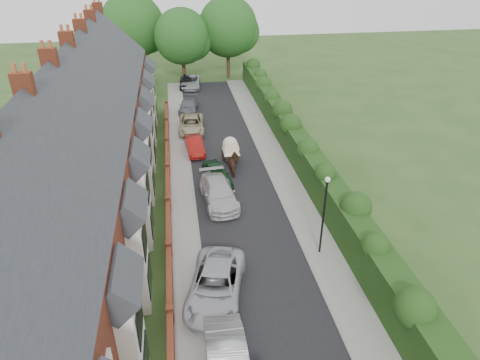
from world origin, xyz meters
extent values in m
plane|color=#2D4C1E|center=(0.00, 0.00, 0.00)|extent=(140.00, 140.00, 0.00)
cube|color=black|center=(-0.50, 11.00, 0.01)|extent=(6.00, 58.00, 0.02)
cube|color=gray|center=(3.60, 11.00, 0.06)|extent=(2.20, 58.00, 0.12)
cube|color=gray|center=(-4.35, 11.00, 0.06)|extent=(1.70, 58.00, 0.12)
cube|color=gray|center=(2.55, 11.00, 0.07)|extent=(0.18, 58.00, 0.13)
cube|color=gray|center=(-3.55, 11.00, 0.07)|extent=(0.18, 58.00, 0.13)
cube|color=#153510|center=(5.40, 11.00, 1.25)|extent=(1.50, 58.00, 2.50)
cube|color=#983A26|center=(-11.00, 10.00, 3.25)|extent=(8.00, 40.00, 6.50)
cube|color=#2B2E33|center=(-11.00, 10.00, 6.50)|extent=(8.00, 40.20, 8.00)
cube|color=white|center=(-6.65, -3.10, 2.60)|extent=(0.70, 2.40, 5.20)
cube|color=black|center=(-6.28, -3.10, 3.80)|extent=(0.06, 1.80, 1.60)
cube|color=#2B2E33|center=(-6.80, -3.10, 5.60)|extent=(1.70, 2.60, 1.70)
cube|color=#3F2D2D|center=(-6.96, -1.00, 1.05)|extent=(0.08, 0.90, 2.10)
cube|color=white|center=(-6.95, -1.10, 4.40)|extent=(0.12, 1.20, 1.60)
cube|color=white|center=(-6.65, 1.90, 2.60)|extent=(0.70, 2.40, 5.20)
cube|color=black|center=(-6.28, 1.90, 1.40)|extent=(0.06, 1.80, 1.60)
cube|color=black|center=(-6.28, 1.90, 3.80)|extent=(0.06, 1.80, 1.60)
cube|color=#2B2E33|center=(-6.80, 1.90, 5.60)|extent=(1.70, 2.60, 1.70)
cube|color=#3F2D2D|center=(-6.96, 4.00, 1.05)|extent=(0.08, 0.90, 2.10)
cube|color=white|center=(-6.95, 3.90, 4.40)|extent=(0.12, 1.20, 1.60)
cube|color=white|center=(-6.65, 6.90, 2.60)|extent=(0.70, 2.40, 5.20)
cube|color=black|center=(-6.28, 6.90, 1.40)|extent=(0.06, 1.80, 1.60)
cube|color=black|center=(-6.28, 6.90, 3.80)|extent=(0.06, 1.80, 1.60)
cube|color=#2B2E33|center=(-6.80, 6.90, 5.60)|extent=(1.70, 2.60, 1.70)
cube|color=#3F2D2D|center=(-6.96, 9.00, 1.05)|extent=(0.08, 0.90, 2.10)
cube|color=white|center=(-6.95, 8.90, 4.40)|extent=(0.12, 1.20, 1.60)
cube|color=white|center=(-6.65, 11.90, 2.60)|extent=(0.70, 2.40, 5.20)
cube|color=black|center=(-6.28, 11.90, 1.40)|extent=(0.06, 1.80, 1.60)
cube|color=black|center=(-6.28, 11.90, 3.80)|extent=(0.06, 1.80, 1.60)
cube|color=#2B2E33|center=(-6.80, 11.90, 5.60)|extent=(1.70, 2.60, 1.70)
cube|color=#3F2D2D|center=(-6.96, 14.00, 1.05)|extent=(0.08, 0.90, 2.10)
cube|color=white|center=(-6.95, 13.90, 4.40)|extent=(0.12, 1.20, 1.60)
cube|color=white|center=(-6.65, 16.90, 2.60)|extent=(0.70, 2.40, 5.20)
cube|color=black|center=(-6.28, 16.90, 1.40)|extent=(0.06, 1.80, 1.60)
cube|color=black|center=(-6.28, 16.90, 3.80)|extent=(0.06, 1.80, 1.60)
cube|color=#2B2E33|center=(-6.80, 16.90, 5.60)|extent=(1.70, 2.60, 1.70)
cube|color=#3F2D2D|center=(-6.96, 19.00, 1.05)|extent=(0.08, 0.90, 2.10)
cube|color=white|center=(-6.95, 18.90, 4.40)|extent=(0.12, 1.20, 1.60)
cube|color=white|center=(-6.65, 21.90, 2.60)|extent=(0.70, 2.40, 5.20)
cube|color=black|center=(-6.28, 21.90, 1.40)|extent=(0.06, 1.80, 1.60)
cube|color=black|center=(-6.28, 21.90, 3.80)|extent=(0.06, 1.80, 1.60)
cube|color=#2B2E33|center=(-6.80, 21.90, 5.60)|extent=(1.70, 2.60, 1.70)
cube|color=#3F2D2D|center=(-6.96, 24.00, 1.05)|extent=(0.08, 0.90, 2.10)
cube|color=white|center=(-6.95, 23.90, 4.40)|extent=(0.12, 1.20, 1.60)
cube|color=white|center=(-6.65, 26.90, 2.60)|extent=(0.70, 2.40, 5.20)
cube|color=black|center=(-6.28, 26.90, 1.40)|extent=(0.06, 1.80, 1.60)
cube|color=black|center=(-6.28, 26.90, 3.80)|extent=(0.06, 1.80, 1.60)
cube|color=#2B2E33|center=(-6.80, 26.90, 5.60)|extent=(1.70, 2.60, 1.70)
cube|color=#3F2D2D|center=(-6.96, 29.00, 1.05)|extent=(0.08, 0.90, 2.10)
cube|color=white|center=(-6.95, 28.90, 4.40)|extent=(0.12, 1.20, 1.60)
cube|color=brown|center=(-11.00, 5.00, 10.30)|extent=(0.90, 0.50, 1.60)
cylinder|color=brown|center=(-11.20, 5.00, 11.25)|extent=(0.20, 0.20, 0.50)
cylinder|color=brown|center=(-10.80, 5.00, 11.25)|extent=(0.20, 0.20, 0.50)
cube|color=brown|center=(-11.00, 10.00, 10.30)|extent=(0.90, 0.50, 1.60)
cylinder|color=brown|center=(-11.20, 10.00, 11.25)|extent=(0.20, 0.20, 0.50)
cylinder|color=brown|center=(-10.80, 10.00, 11.25)|extent=(0.20, 0.20, 0.50)
cube|color=brown|center=(-11.00, 15.00, 10.30)|extent=(0.90, 0.50, 1.60)
cylinder|color=brown|center=(-11.20, 15.00, 11.25)|extent=(0.20, 0.20, 0.50)
cylinder|color=brown|center=(-10.80, 15.00, 11.25)|extent=(0.20, 0.20, 0.50)
cube|color=brown|center=(-11.00, 20.00, 10.30)|extent=(0.90, 0.50, 1.60)
cylinder|color=brown|center=(-11.20, 20.00, 11.25)|extent=(0.20, 0.20, 0.50)
cylinder|color=brown|center=(-10.80, 20.00, 11.25)|extent=(0.20, 0.20, 0.50)
cube|color=brown|center=(-11.00, 25.00, 10.30)|extent=(0.90, 0.50, 1.60)
cylinder|color=brown|center=(-11.20, 25.00, 11.25)|extent=(0.20, 0.20, 0.50)
cylinder|color=brown|center=(-10.80, 25.00, 11.25)|extent=(0.20, 0.20, 0.50)
cube|color=brown|center=(-11.00, 30.00, 10.30)|extent=(0.90, 0.50, 1.60)
cylinder|color=brown|center=(-11.20, 30.00, 11.25)|extent=(0.20, 0.20, 0.50)
cylinder|color=brown|center=(-10.80, 30.00, 11.25)|extent=(0.20, 0.20, 0.50)
cube|color=brown|center=(-5.35, 2.50, 0.45)|extent=(0.30, 4.70, 0.90)
cube|color=brown|center=(-5.35, 7.50, 0.45)|extent=(0.30, 4.70, 0.90)
cube|color=brown|center=(-5.35, 12.50, 0.45)|extent=(0.30, 4.70, 0.90)
cube|color=brown|center=(-5.35, 17.50, 0.45)|extent=(0.30, 4.70, 0.90)
cube|color=brown|center=(-5.35, 22.50, 0.45)|extent=(0.30, 4.70, 0.90)
cube|color=brown|center=(-5.35, 27.50, 0.45)|extent=(0.30, 4.70, 0.90)
cube|color=brown|center=(-5.35, 0.00, 0.55)|extent=(0.35, 0.35, 1.10)
cube|color=brown|center=(-5.35, 5.00, 0.55)|extent=(0.35, 0.35, 1.10)
cube|color=brown|center=(-5.35, 10.00, 0.55)|extent=(0.35, 0.35, 1.10)
cube|color=brown|center=(-5.35, 15.00, 0.55)|extent=(0.35, 0.35, 1.10)
cube|color=brown|center=(-5.35, 20.00, 0.55)|extent=(0.35, 0.35, 1.10)
cube|color=brown|center=(-5.35, 25.00, 0.55)|extent=(0.35, 0.35, 1.10)
cube|color=brown|center=(-5.35, 30.00, 0.55)|extent=(0.35, 0.35, 1.10)
cylinder|color=black|center=(3.40, 4.00, 2.40)|extent=(0.12, 0.12, 4.80)
cylinder|color=black|center=(3.40, 4.00, 4.85)|extent=(0.20, 0.20, 0.10)
sphere|color=silver|center=(3.40, 4.00, 5.00)|extent=(0.32, 0.32, 0.32)
cylinder|color=#332316|center=(-3.00, 40.00, 2.38)|extent=(0.50, 0.50, 4.75)
sphere|color=#1A4416|center=(-3.00, 40.00, 5.89)|extent=(6.80, 6.80, 6.80)
sphere|color=#1A4416|center=(-1.64, 40.30, 5.23)|extent=(4.76, 4.76, 4.76)
cylinder|color=#332316|center=(3.00, 42.00, 2.62)|extent=(0.50, 0.50, 5.25)
sphere|color=#1A4416|center=(3.00, 42.00, 6.51)|extent=(7.60, 7.60, 7.60)
sphere|color=#1A4416|center=(4.52, 42.30, 5.78)|extent=(5.32, 5.32, 5.32)
cylinder|color=#332316|center=(-9.00, 43.00, 2.75)|extent=(0.50, 0.50, 5.50)
sphere|color=#1A4416|center=(-9.00, 43.00, 6.82)|extent=(8.00, 8.00, 8.00)
sphere|color=#1A4416|center=(-7.40, 43.30, 6.05)|extent=(5.60, 5.60, 5.60)
imported|color=#B7B8BF|center=(-3.00, 1.44, 0.79)|extent=(3.97, 6.18, 1.58)
imported|color=#B9B9B9|center=(-1.84, 10.60, 0.77)|extent=(2.66, 5.47, 1.53)
imported|color=#0F3217|center=(-1.63, 13.45, 0.69)|extent=(2.35, 4.26, 1.37)
imported|color=maroon|center=(-3.00, 19.05, 0.66)|extent=(1.70, 4.08, 1.31)
imported|color=tan|center=(-3.00, 23.80, 0.71)|extent=(2.67, 5.27, 1.43)
imported|color=#5A5B61|center=(-2.97, 29.40, 0.66)|extent=(2.61, 4.83, 1.33)
imported|color=black|center=(-2.81, 38.23, 0.75)|extent=(2.01, 4.50, 1.50)
imported|color=#412317|center=(-0.15, 14.59, 0.78)|extent=(0.85, 1.85, 1.56)
cube|color=black|center=(-0.15, 16.57, 0.81)|extent=(1.14, 1.90, 0.48)
cylinder|color=beige|center=(-0.15, 16.57, 1.47)|extent=(1.24, 1.19, 1.24)
cube|color=beige|center=(-0.15, 16.57, 1.05)|extent=(1.26, 1.95, 0.04)
cylinder|color=black|center=(-0.76, 17.14, 0.43)|extent=(0.08, 0.86, 0.86)
cylinder|color=black|center=(0.47, 17.14, 0.43)|extent=(0.08, 0.86, 0.86)
cylinder|color=black|center=(-0.48, 15.52, 0.86)|extent=(0.06, 1.71, 0.06)
cylinder|color=black|center=(0.19, 15.52, 0.86)|extent=(0.06, 1.71, 0.06)
imported|color=#A7ACAF|center=(-2.30, 38.15, 0.69)|extent=(2.74, 5.15, 1.38)
camera|label=1|loc=(-4.31, -14.98, 16.15)|focal=32.00mm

